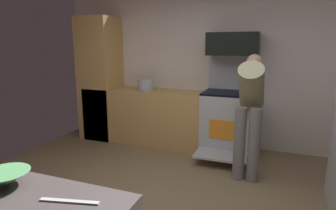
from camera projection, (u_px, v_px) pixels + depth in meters
wall_back at (212, 66)px, 4.61m from camera, size 5.20×0.12×2.60m
lower_cabinet_run at (153, 117)px, 4.77m from camera, size 2.40×0.60×0.90m
cabinet_column at (101, 79)px, 5.00m from camera, size 0.60×0.60×2.10m
oven_range at (228, 121)px, 4.30m from camera, size 0.76×1.04×1.48m
microwave at (233, 44)px, 4.15m from camera, size 0.74×0.38×0.33m
person_cook at (250, 106)px, 3.44m from camera, size 0.31×0.64×1.52m
mixing_bowl_large at (6, 179)px, 1.49m from camera, size 0.25×0.25×0.08m
knife_chef at (69, 201)px, 1.34m from camera, size 0.29×0.09×0.01m
stock_pot at (146, 85)px, 4.70m from camera, size 0.26×0.26×0.18m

